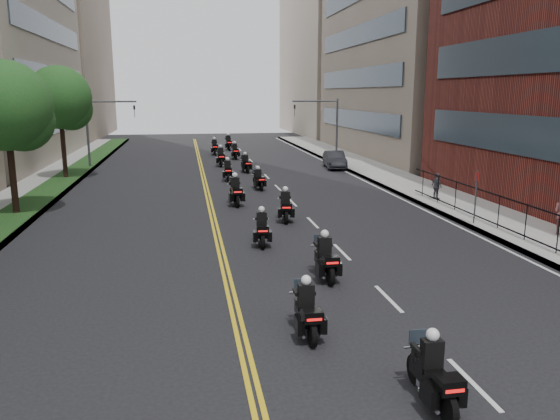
{
  "coord_description": "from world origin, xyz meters",
  "views": [
    {
      "loc": [
        -2.67,
        -4.74,
        6.07
      ],
      "look_at": [
        0.83,
        15.5,
        1.66
      ],
      "focal_mm": 35.0,
      "sensor_mm": 36.0,
      "label": 1
    }
  ],
  "objects_px": {
    "motorcycle_4": "(262,230)",
    "motorcycle_7": "(258,180)",
    "motorcycle_2": "(307,312)",
    "motorcycle_13": "(228,143)",
    "parked_sedan": "(335,160)",
    "motorcycle_5": "(286,207)",
    "pedestrian_c": "(437,186)",
    "motorcycle_6": "(235,192)",
    "motorcycle_8": "(228,171)",
    "motorcycle_9": "(246,164)",
    "motorcycle_12": "(215,148)",
    "motorcycle_11": "(235,152)",
    "motorcycle_3": "(325,260)",
    "motorcycle_10": "(221,158)",
    "motorcycle_1": "(433,376)"
  },
  "relations": [
    {
      "from": "motorcycle_4",
      "to": "motorcycle_13",
      "type": "height_order",
      "value": "motorcycle_13"
    },
    {
      "from": "motorcycle_8",
      "to": "motorcycle_13",
      "type": "bearing_deg",
      "value": 87.31
    },
    {
      "from": "motorcycle_4",
      "to": "motorcycle_11",
      "type": "xyz_separation_m",
      "value": [
        1.6,
        29.76,
        0.04
      ]
    },
    {
      "from": "motorcycle_12",
      "to": "parked_sedan",
      "type": "xyz_separation_m",
      "value": [
        9.2,
        -11.73,
        -0.0
      ]
    },
    {
      "from": "motorcycle_4",
      "to": "parked_sedan",
      "type": "distance_m",
      "value": 23.79
    },
    {
      "from": "motorcycle_9",
      "to": "motorcycle_12",
      "type": "relative_size",
      "value": 0.89
    },
    {
      "from": "motorcycle_2",
      "to": "motorcycle_12",
      "type": "xyz_separation_m",
      "value": [
        -0.02,
        42.34,
        0.09
      ]
    },
    {
      "from": "motorcycle_7",
      "to": "pedestrian_c",
      "type": "height_order",
      "value": "pedestrian_c"
    },
    {
      "from": "motorcycle_3",
      "to": "motorcycle_9",
      "type": "distance_m",
      "value": 25.35
    },
    {
      "from": "motorcycle_8",
      "to": "motorcycle_11",
      "type": "relative_size",
      "value": 0.98
    },
    {
      "from": "motorcycle_1",
      "to": "motorcycle_3",
      "type": "bearing_deg",
      "value": 91.18
    },
    {
      "from": "motorcycle_7",
      "to": "motorcycle_8",
      "type": "bearing_deg",
      "value": 105.0
    },
    {
      "from": "motorcycle_7",
      "to": "motorcycle_9",
      "type": "bearing_deg",
      "value": 82.47
    },
    {
      "from": "motorcycle_7",
      "to": "motorcycle_2",
      "type": "bearing_deg",
      "value": -101.57
    },
    {
      "from": "motorcycle_5",
      "to": "motorcycle_6",
      "type": "bearing_deg",
      "value": 122.95
    },
    {
      "from": "motorcycle_4",
      "to": "motorcycle_7",
      "type": "relative_size",
      "value": 1.04
    },
    {
      "from": "motorcycle_4",
      "to": "motorcycle_6",
      "type": "height_order",
      "value": "motorcycle_6"
    },
    {
      "from": "motorcycle_7",
      "to": "parked_sedan",
      "type": "xyz_separation_m",
      "value": [
        7.54,
        9.0,
        0.1
      ]
    },
    {
      "from": "motorcycle_2",
      "to": "motorcycle_4",
      "type": "xyz_separation_m",
      "value": [
        0.05,
        8.63,
        0.01
      ]
    },
    {
      "from": "motorcycle_2",
      "to": "motorcycle_5",
      "type": "distance_m",
      "value": 12.83
    },
    {
      "from": "motorcycle_3",
      "to": "pedestrian_c",
      "type": "relative_size",
      "value": 1.48
    },
    {
      "from": "motorcycle_2",
      "to": "motorcycle_3",
      "type": "distance_m",
      "value": 4.43
    },
    {
      "from": "motorcycle_6",
      "to": "motorcycle_7",
      "type": "height_order",
      "value": "motorcycle_6"
    },
    {
      "from": "motorcycle_4",
      "to": "motorcycle_7",
      "type": "bearing_deg",
      "value": 88.14
    },
    {
      "from": "motorcycle_6",
      "to": "motorcycle_1",
      "type": "bearing_deg",
      "value": -86.71
    },
    {
      "from": "motorcycle_5",
      "to": "motorcycle_13",
      "type": "xyz_separation_m",
      "value": [
        -0.08,
        33.9,
        0.07
      ]
    },
    {
      "from": "motorcycle_4",
      "to": "parked_sedan",
      "type": "bearing_deg",
      "value": 72.56
    },
    {
      "from": "motorcycle_1",
      "to": "parked_sedan",
      "type": "distance_m",
      "value": 34.94
    },
    {
      "from": "motorcycle_4",
      "to": "motorcycle_13",
      "type": "xyz_separation_m",
      "value": [
        1.65,
        37.96,
        0.11
      ]
    },
    {
      "from": "motorcycle_13",
      "to": "parked_sedan",
      "type": "bearing_deg",
      "value": -67.48
    },
    {
      "from": "motorcycle_13",
      "to": "motorcycle_12",
      "type": "bearing_deg",
      "value": -114.52
    },
    {
      "from": "motorcycle_4",
      "to": "parked_sedan",
      "type": "xyz_separation_m",
      "value": [
        9.13,
        21.97,
        0.07
      ]
    },
    {
      "from": "motorcycle_12",
      "to": "pedestrian_c",
      "type": "xyz_separation_m",
      "value": [
        11.09,
        -26.52,
        0.2
      ]
    },
    {
      "from": "motorcycle_5",
      "to": "parked_sedan",
      "type": "bearing_deg",
      "value": 74.67
    },
    {
      "from": "motorcycle_7",
      "to": "motorcycle_11",
      "type": "xyz_separation_m",
      "value": [
        0.02,
        16.8,
        0.07
      ]
    },
    {
      "from": "motorcycle_3",
      "to": "motorcycle_10",
      "type": "relative_size",
      "value": 0.91
    },
    {
      "from": "motorcycle_2",
      "to": "parked_sedan",
      "type": "distance_m",
      "value": 31.95
    },
    {
      "from": "motorcycle_8",
      "to": "motorcycle_11",
      "type": "xyz_separation_m",
      "value": [
        1.66,
        12.77,
        0.01
      ]
    },
    {
      "from": "motorcycle_10",
      "to": "motorcycle_5",
      "type": "bearing_deg",
      "value": -85.45
    },
    {
      "from": "motorcycle_5",
      "to": "motorcycle_13",
      "type": "distance_m",
      "value": 33.9
    },
    {
      "from": "motorcycle_6",
      "to": "motorcycle_10",
      "type": "height_order",
      "value": "motorcycle_10"
    },
    {
      "from": "motorcycle_8",
      "to": "motorcycle_13",
      "type": "relative_size",
      "value": 0.89
    },
    {
      "from": "parked_sedan",
      "to": "pedestrian_c",
      "type": "distance_m",
      "value": 14.92
    },
    {
      "from": "parked_sedan",
      "to": "motorcycle_7",
      "type": "bearing_deg",
      "value": -123.28
    },
    {
      "from": "motorcycle_5",
      "to": "motorcycle_8",
      "type": "relative_size",
      "value": 1.01
    },
    {
      "from": "motorcycle_3",
      "to": "motorcycle_11",
      "type": "bearing_deg",
      "value": 90.12
    },
    {
      "from": "motorcycle_7",
      "to": "motorcycle_5",
      "type": "bearing_deg",
      "value": -96.34
    },
    {
      "from": "parked_sedan",
      "to": "pedestrian_c",
      "type": "xyz_separation_m",
      "value": [
        1.89,
        -14.8,
        0.2
      ]
    },
    {
      "from": "motorcycle_2",
      "to": "motorcycle_11",
      "type": "height_order",
      "value": "motorcycle_11"
    },
    {
      "from": "motorcycle_1",
      "to": "motorcycle_8",
      "type": "xyz_separation_m",
      "value": [
        -1.78,
        29.17,
        0.04
      ]
    }
  ]
}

